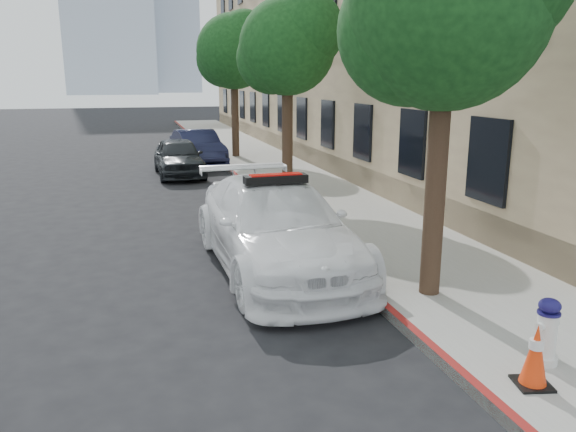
% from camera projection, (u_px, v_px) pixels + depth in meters
% --- Properties ---
extents(ground, '(120.00, 120.00, 0.00)m').
position_uv_depth(ground, '(219.00, 276.00, 9.67)').
color(ground, black).
rests_on(ground, ground).
extents(sidewalk, '(3.20, 50.00, 0.15)m').
position_uv_depth(sidewalk, '(276.00, 172.00, 19.94)').
color(sidewalk, gray).
rests_on(sidewalk, ground).
extents(curb_strip, '(0.12, 50.00, 0.15)m').
position_uv_depth(curb_strip, '(233.00, 174.00, 19.54)').
color(curb_strip, maroon).
rests_on(curb_strip, ground).
extents(building, '(8.00, 36.00, 10.00)m').
position_uv_depth(building, '(369.00, 39.00, 24.91)').
color(building, tan).
rests_on(building, ground).
extents(tree_near, '(2.92, 2.82, 5.62)m').
position_uv_depth(tree_near, '(450.00, 4.00, 7.53)').
color(tree_near, black).
rests_on(tree_near, sidewalk).
extents(tree_mid, '(2.77, 2.64, 5.43)m').
position_uv_depth(tree_mid, '(288.00, 46.00, 15.04)').
color(tree_mid, black).
rests_on(tree_mid, sidewalk).
extents(tree_far, '(3.10, 3.00, 5.81)m').
position_uv_depth(tree_far, '(234.00, 51.00, 22.47)').
color(tree_far, black).
rests_on(tree_far, sidewalk).
extents(police_car, '(2.33, 5.45, 1.72)m').
position_uv_depth(police_car, '(276.00, 226.00, 9.82)').
color(police_car, white).
rests_on(police_car, ground).
extents(parked_car_mid, '(1.64, 3.88, 1.31)m').
position_uv_depth(parked_car_mid, '(179.00, 157.00, 19.47)').
color(parked_car_mid, black).
rests_on(parked_car_mid, ground).
extents(parked_car_far, '(1.90, 4.22, 1.35)m').
position_uv_depth(parked_car_far, '(198.00, 147.00, 21.98)').
color(parked_car_far, black).
rests_on(parked_car_far, ground).
extents(fire_hydrant, '(0.33, 0.30, 0.78)m').
position_uv_depth(fire_hydrant, '(547.00, 332.00, 6.32)').
color(fire_hydrant, silver).
rests_on(fire_hydrant, sidewalk).
extents(traffic_cone, '(0.43, 0.43, 0.69)m').
position_uv_depth(traffic_cone, '(535.00, 356.00, 5.86)').
color(traffic_cone, black).
rests_on(traffic_cone, sidewalk).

